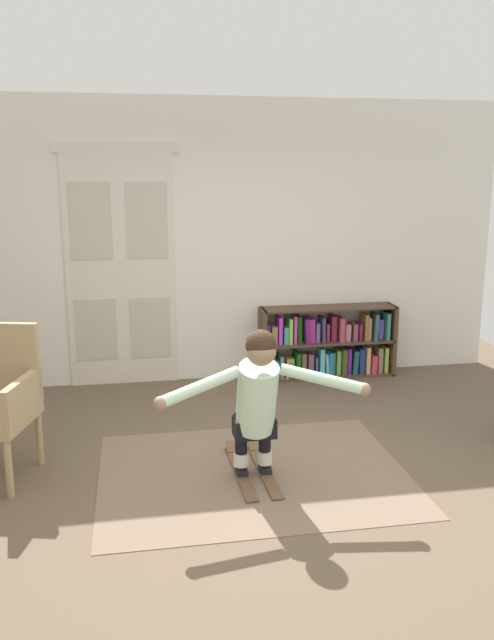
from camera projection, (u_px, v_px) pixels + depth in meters
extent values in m
plane|color=brown|center=(271.00, 488.00, 4.58)|extent=(7.20, 7.20, 0.00)
cube|color=white|center=(220.00, 242.00, 6.75)|extent=(6.00, 0.10, 2.90)
cube|color=silver|center=(93.00, 273.00, 6.54)|extent=(0.55, 0.04, 2.35)
cube|color=beige|center=(91.00, 221.00, 6.40)|extent=(0.41, 0.01, 0.76)
cube|color=beige|center=(96.00, 330.00, 6.65)|extent=(0.41, 0.01, 0.64)
cube|color=silver|center=(149.00, 271.00, 6.63)|extent=(0.55, 0.04, 2.35)
cube|color=beige|center=(147.00, 221.00, 6.49)|extent=(0.41, 0.01, 0.76)
cube|color=beige|center=(151.00, 328.00, 6.74)|extent=(0.41, 0.01, 0.64)
cube|color=silver|center=(116.00, 147.00, 6.31)|extent=(1.22, 0.04, 0.10)
cube|color=#7B6653|center=(253.00, 473.00, 4.79)|extent=(2.24, 1.74, 0.01)
cube|color=#4E3A2B|center=(262.00, 345.00, 6.86)|extent=(0.04, 0.30, 0.77)
cube|color=#4E3A2B|center=(390.00, 339.00, 7.10)|extent=(0.04, 0.30, 0.77)
cube|color=#4E3A2B|center=(327.00, 375.00, 7.07)|extent=(1.43, 0.30, 0.02)
cube|color=#4E3A2B|center=(328.00, 342.00, 6.98)|extent=(1.43, 0.30, 0.02)
cube|color=#4E3A2B|center=(329.00, 308.00, 6.90)|extent=(1.43, 0.30, 0.02)
cube|color=#9B965B|center=(267.00, 368.00, 6.93)|extent=(0.06, 0.18, 0.20)
cube|color=brown|center=(273.00, 367.00, 6.94)|extent=(0.03, 0.14, 0.23)
cube|color=#325978|center=(276.00, 368.00, 6.94)|extent=(0.03, 0.21, 0.20)
cube|color=#4B8368|center=(280.00, 365.00, 6.96)|extent=(0.05, 0.23, 0.24)
cube|color=tan|center=(286.00, 367.00, 6.94)|extent=(0.05, 0.18, 0.22)
cube|color=#75D14A|center=(291.00, 367.00, 6.96)|extent=(0.04, 0.14, 0.21)
cube|color=#165B14|center=(296.00, 364.00, 6.96)|extent=(0.04, 0.23, 0.28)
cube|color=brown|center=(303.00, 364.00, 6.98)|extent=(0.05, 0.14, 0.26)
cube|color=#784767|center=(309.00, 364.00, 7.00)|extent=(0.06, 0.18, 0.25)
cube|color=#41538F|center=(315.00, 366.00, 7.01)|extent=(0.03, 0.15, 0.21)
cube|color=#5DCAD6|center=(321.00, 361.00, 7.02)|extent=(0.05, 0.16, 0.30)
cube|color=#6BB8D1|center=(325.00, 363.00, 7.05)|extent=(0.04, 0.21, 0.24)
cube|color=#1E7FBF|center=(329.00, 363.00, 7.04)|extent=(0.04, 0.18, 0.25)
cube|color=#45706E|center=(332.00, 362.00, 7.06)|extent=(0.03, 0.15, 0.25)
cube|color=#72B653|center=(337.00, 361.00, 7.07)|extent=(0.04, 0.18, 0.27)
cube|color=#454E23|center=(342.00, 360.00, 7.06)|extent=(0.05, 0.23, 0.29)
cube|color=purple|center=(348.00, 360.00, 7.06)|extent=(0.04, 0.15, 0.29)
cube|color=#1B5554|center=(353.00, 361.00, 7.09)|extent=(0.07, 0.22, 0.26)
cube|color=navy|center=(360.00, 360.00, 7.10)|extent=(0.06, 0.18, 0.28)
cube|color=tan|center=(366.00, 359.00, 7.11)|extent=(0.04, 0.21, 0.30)
cube|color=#D43B51|center=(371.00, 363.00, 7.12)|extent=(0.06, 0.22, 0.20)
cube|color=#927A5D|center=(379.00, 359.00, 7.12)|extent=(0.05, 0.15, 0.28)
cube|color=#BAD661|center=(384.00, 358.00, 7.14)|extent=(0.04, 0.18, 0.28)
cube|color=#4B1C50|center=(266.00, 334.00, 6.84)|extent=(0.04, 0.22, 0.22)
cube|color=#91734C|center=(273.00, 335.00, 6.84)|extent=(0.06, 0.19, 0.20)
cube|color=#BE35D7|center=(279.00, 330.00, 6.84)|extent=(0.04, 0.21, 0.29)
cube|color=teal|center=(285.00, 334.00, 6.88)|extent=(0.05, 0.19, 0.18)
cube|color=#8ED747|center=(289.00, 330.00, 6.89)|extent=(0.04, 0.22, 0.27)
cube|color=#C643AA|center=(294.00, 329.00, 6.87)|extent=(0.03, 0.14, 0.30)
cube|color=#1A540E|center=(298.00, 329.00, 6.90)|extent=(0.06, 0.14, 0.29)
cube|color=#5F1C6C|center=(306.00, 330.00, 6.89)|extent=(0.07, 0.23, 0.27)
cube|color=#AA3078|center=(310.00, 330.00, 6.93)|extent=(0.07, 0.20, 0.26)
cube|color=#6563A7|center=(317.00, 332.00, 6.93)|extent=(0.04, 0.15, 0.21)
cube|color=#37355C|center=(322.00, 329.00, 6.92)|extent=(0.04, 0.19, 0.27)
cube|color=#992E4D|center=(326.00, 332.00, 6.96)|extent=(0.03, 0.15, 0.19)
cube|color=maroon|center=(332.00, 328.00, 6.97)|extent=(0.06, 0.17, 0.28)
cube|color=#AC3F54|center=(340.00, 329.00, 6.97)|extent=(0.05, 0.21, 0.26)
cube|color=#BA6B84|center=(346.00, 331.00, 7.01)|extent=(0.06, 0.20, 0.18)
cube|color=#744656|center=(353.00, 331.00, 7.01)|extent=(0.05, 0.20, 0.19)
cube|color=maroon|center=(358.00, 331.00, 7.03)|extent=(0.03, 0.20, 0.18)
cube|color=brown|center=(364.00, 327.00, 7.00)|extent=(0.04, 0.19, 0.29)
cube|color=tan|center=(368.00, 328.00, 7.02)|extent=(0.03, 0.14, 0.25)
cube|color=#375659|center=(374.00, 326.00, 7.02)|extent=(0.05, 0.19, 0.29)
cube|color=#6651CB|center=(379.00, 328.00, 7.07)|extent=(0.05, 0.15, 0.22)
cube|color=#317F5F|center=(385.00, 325.00, 7.05)|extent=(0.04, 0.23, 0.30)
cylinder|color=tan|center=(9.00, 469.00, 4.41)|extent=(0.06, 0.06, 0.42)
cylinder|color=tan|center=(39.00, 438.00, 4.91)|extent=(0.06, 0.06, 0.42)
cube|color=tan|center=(0.00, 362.00, 4.81)|extent=(0.59, 0.21, 0.60)
cube|color=tan|center=(22.00, 398.00, 4.57)|extent=(0.20, 0.56, 0.28)
cube|color=brown|center=(241.00, 473.00, 4.77)|extent=(0.11, 0.87, 0.01)
cube|color=brown|center=(232.00, 447.00, 5.16)|extent=(0.09, 0.12, 0.06)
cube|color=black|center=(242.00, 471.00, 4.75)|extent=(0.08, 0.12, 0.04)
cube|color=brown|center=(265.00, 471.00, 4.81)|extent=(0.11, 0.87, 0.01)
cube|color=brown|center=(254.00, 445.00, 5.19)|extent=(0.09, 0.12, 0.06)
cube|color=black|center=(266.00, 469.00, 4.78)|extent=(0.08, 0.12, 0.04)
cylinder|color=white|center=(241.00, 459.00, 4.75)|extent=(0.11, 0.11, 0.10)
cylinder|color=black|center=(241.00, 433.00, 4.70)|extent=(0.09, 0.09, 0.30)
cylinder|color=black|center=(242.00, 425.00, 4.65)|extent=(0.11, 0.11, 0.22)
cylinder|color=white|center=(265.00, 457.00, 4.78)|extent=(0.11, 0.11, 0.10)
cylinder|color=black|center=(265.00, 431.00, 4.74)|extent=(0.09, 0.09, 0.30)
cylinder|color=black|center=(267.00, 423.00, 4.68)|extent=(0.11, 0.11, 0.22)
cube|color=black|center=(254.00, 427.00, 4.67)|extent=(0.30, 0.19, 0.14)
cylinder|color=silver|center=(257.00, 398.00, 4.54)|extent=(0.29, 0.43, 0.58)
sphere|color=#9A7A5C|center=(261.00, 351.00, 4.32)|extent=(0.20, 0.20, 0.20)
sphere|color=#382619|center=(261.00, 345.00, 4.32)|extent=(0.21, 0.21, 0.21)
cylinder|color=silver|center=(200.00, 387.00, 4.25)|extent=(0.57, 0.29, 0.19)
sphere|color=#9A7A5C|center=(161.00, 403.00, 4.12)|extent=(0.09, 0.09, 0.09)
cylinder|color=silver|center=(322.00, 379.00, 4.41)|extent=(0.58, 0.27, 0.19)
sphere|color=#9A7A5C|center=(364.00, 389.00, 4.38)|extent=(0.09, 0.09, 0.09)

